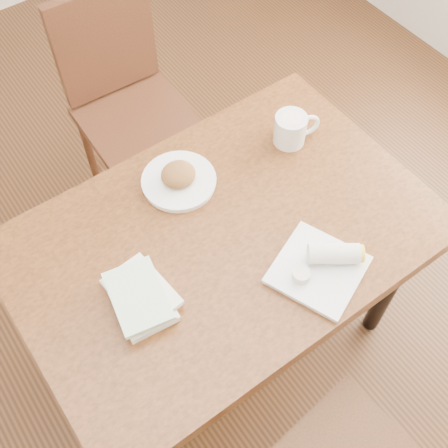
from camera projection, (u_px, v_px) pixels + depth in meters
ground at (224, 335)px, 2.25m from camera, size 4.00×5.00×0.01m
table at (224, 248)px, 1.70m from camera, size 1.22×0.81×0.75m
chair_far at (125, 95)px, 2.23m from camera, size 0.44×0.44×0.95m
plate_scone at (179, 179)px, 1.71m from camera, size 0.23×0.23×0.07m
coffee_mug at (292, 128)px, 1.78m from camera, size 0.15×0.10×0.10m
plate_burrito at (323, 265)px, 1.54m from camera, size 0.30×0.30×0.08m
book_stack at (140, 296)px, 1.48m from camera, size 0.18×0.23×0.05m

